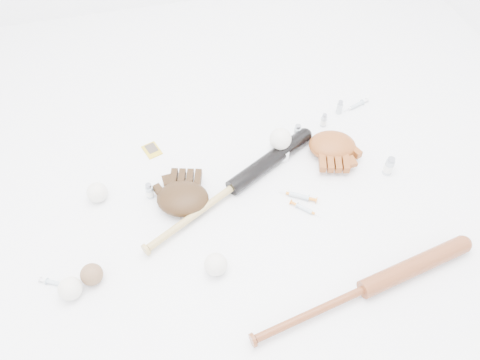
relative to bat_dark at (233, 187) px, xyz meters
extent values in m
plane|color=white|center=(0.03, -0.07, -0.03)|extent=(3.00, 3.00, 0.00)
cube|color=gold|center=(-0.27, 0.30, -0.03)|extent=(0.08, 0.10, 0.00)
cube|color=white|center=(0.23, 0.14, -0.01)|extent=(0.11, 0.11, 0.05)
sphere|color=silver|center=(0.23, 0.14, 0.06)|extent=(0.09, 0.09, 0.09)
sphere|color=silver|center=(-0.61, -0.27, 0.01)|extent=(0.08, 0.08, 0.08)
sphere|color=silver|center=(-0.50, 0.10, 0.01)|extent=(0.08, 0.08, 0.08)
sphere|color=silver|center=(-0.14, -0.31, 0.01)|extent=(0.08, 0.08, 0.08)
sphere|color=brown|center=(-0.54, -0.24, 0.01)|extent=(0.07, 0.07, 0.07)
cylinder|color=#B0BAC1|center=(0.47, 0.25, 0.00)|extent=(0.02, 0.02, 0.06)
cylinder|color=#B0BAC1|center=(0.57, 0.31, 0.00)|extent=(0.03, 0.03, 0.07)
cylinder|color=#B0BAC1|center=(0.34, 0.21, 0.01)|extent=(0.03, 0.03, 0.08)
cylinder|color=#B0BAC1|center=(0.62, -0.06, 0.01)|extent=(0.04, 0.04, 0.08)
cylinder|color=#B0BAC1|center=(-0.31, 0.06, 0.00)|extent=(0.03, 0.03, 0.07)
camera|label=1|loc=(-0.27, -1.08, 1.38)|focal=35.00mm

